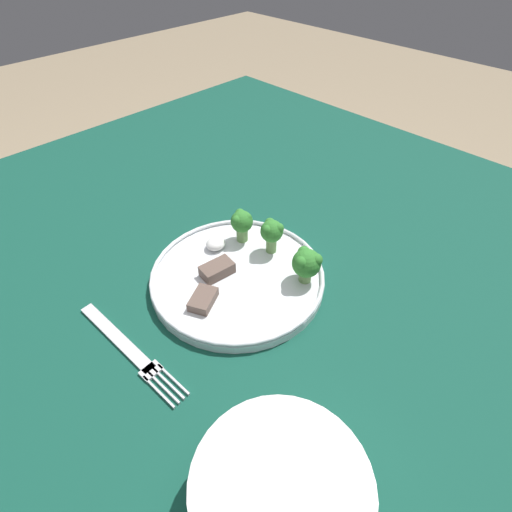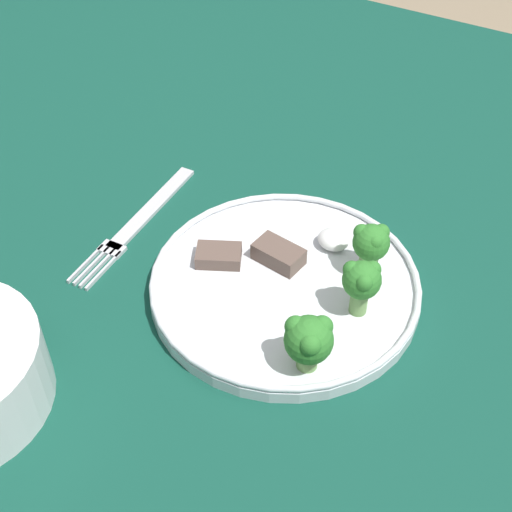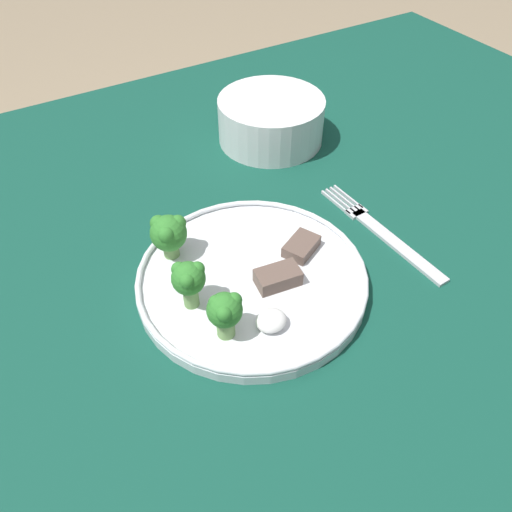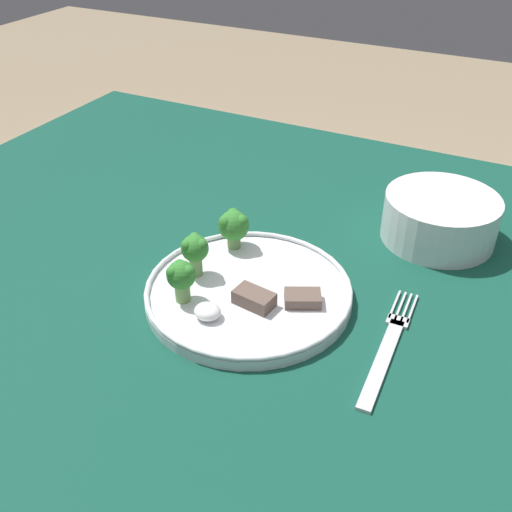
% 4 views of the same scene
% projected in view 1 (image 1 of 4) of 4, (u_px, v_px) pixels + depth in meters
% --- Properties ---
extents(ground_plane, '(8.00, 8.00, 0.00)m').
position_uv_depth(ground_plane, '(221.00, 481.00, 1.08)').
color(ground_plane, '#9E896B').
extents(table, '(1.29, 1.10, 0.78)m').
position_uv_depth(table, '(195.00, 326.00, 0.62)').
color(table, '#114738').
rests_on(table, ground_plane).
extents(dinner_plate, '(0.24, 0.24, 0.02)m').
position_uv_depth(dinner_plate, '(238.00, 276.00, 0.55)').
color(dinner_plate, white).
rests_on(dinner_plate, table).
extents(fork, '(0.03, 0.19, 0.00)m').
position_uv_depth(fork, '(129.00, 349.00, 0.47)').
color(fork, silver).
rests_on(fork, table).
extents(cream_bowl, '(0.15, 0.15, 0.06)m').
position_uv_depth(cream_bowl, '(280.00, 496.00, 0.33)').
color(cream_bowl, white).
rests_on(cream_bowl, table).
extents(broccoli_floret_near_rim_left, '(0.03, 0.03, 0.05)m').
position_uv_depth(broccoli_floret_near_rim_left, '(242.00, 222.00, 0.58)').
color(broccoli_floret_near_rim_left, '#709E56').
rests_on(broccoli_floret_near_rim_left, dinner_plate).
extents(broccoli_floret_center_left, '(0.03, 0.03, 0.05)m').
position_uv_depth(broccoli_floret_center_left, '(272.00, 232.00, 0.56)').
color(broccoli_floret_center_left, '#709E56').
rests_on(broccoli_floret_center_left, dinner_plate).
extents(broccoli_floret_back_left, '(0.04, 0.04, 0.05)m').
position_uv_depth(broccoli_floret_back_left, '(307.00, 263.00, 0.52)').
color(broccoli_floret_back_left, '#709E56').
rests_on(broccoli_floret_back_left, dinner_plate).
extents(meat_slice_front_slice, '(0.05, 0.04, 0.01)m').
position_uv_depth(meat_slice_front_slice, '(203.00, 299.00, 0.51)').
color(meat_slice_front_slice, brown).
rests_on(meat_slice_front_slice, dinner_plate).
extents(meat_slice_middle_slice, '(0.05, 0.03, 0.02)m').
position_uv_depth(meat_slice_middle_slice, '(217.00, 270.00, 0.55)').
color(meat_slice_middle_slice, brown).
rests_on(meat_slice_middle_slice, dinner_plate).
extents(sauce_dollop, '(0.03, 0.03, 0.02)m').
position_uv_depth(sauce_dollop, '(216.00, 244.00, 0.59)').
color(sauce_dollop, white).
rests_on(sauce_dollop, dinner_plate).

